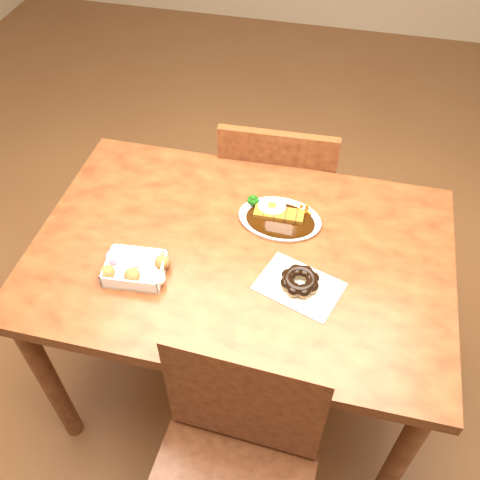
% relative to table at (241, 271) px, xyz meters
% --- Properties ---
extents(ground, '(6.00, 6.00, 0.00)m').
position_rel_table_xyz_m(ground, '(0.00, 0.00, -0.65)').
color(ground, brown).
rests_on(ground, ground).
extents(table, '(1.20, 0.80, 0.75)m').
position_rel_table_xyz_m(table, '(0.00, 0.00, 0.00)').
color(table, '#441C0D').
rests_on(table, ground).
extents(chair_far, '(0.44, 0.44, 0.87)m').
position_rel_table_xyz_m(chair_far, '(0.02, 0.53, -0.17)').
color(chair_far, '#441C0D').
rests_on(chair_far, ground).
extents(chair_near, '(0.44, 0.44, 0.87)m').
position_rel_table_xyz_m(chair_near, '(0.10, -0.53, -0.17)').
color(chair_near, '#441C0D').
rests_on(chair_near, ground).
extents(katsu_curry_plate, '(0.25, 0.19, 0.05)m').
position_rel_table_xyz_m(katsu_curry_plate, '(0.08, 0.15, 0.11)').
color(katsu_curry_plate, white).
rests_on(katsu_curry_plate, table).
extents(donut_box, '(0.19, 0.14, 0.05)m').
position_rel_table_xyz_m(donut_box, '(-0.26, -0.15, 0.12)').
color(donut_box, white).
rests_on(donut_box, table).
extents(pon_de_ring, '(0.25, 0.21, 0.04)m').
position_rel_table_xyz_m(pon_de_ring, '(0.18, -0.09, 0.12)').
color(pon_de_ring, silver).
rests_on(pon_de_ring, table).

